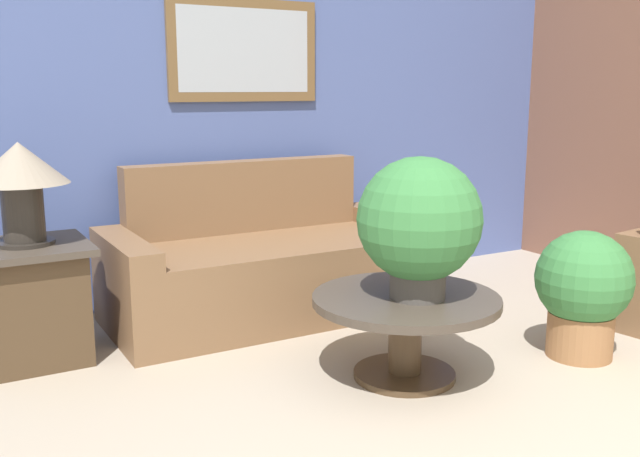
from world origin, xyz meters
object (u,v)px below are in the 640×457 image
at_px(coffee_table, 406,318).
at_px(table_lamp, 20,175).
at_px(couch_main, 266,266).
at_px(potted_plant_floor, 583,289).
at_px(side_table, 30,302).
at_px(potted_plant_on_table, 419,222).

bearing_deg(coffee_table, table_lamp, 143.34).
height_order(couch_main, potted_plant_floor, couch_main).
distance_m(coffee_table, potted_plant_floor, 0.98).
xyz_separation_m(couch_main, coffee_table, (0.14, -1.22, -0.00)).
distance_m(couch_main, coffee_table, 1.23).
bearing_deg(coffee_table, side_table, 143.34).
height_order(coffee_table, table_lamp, table_lamp).
height_order(side_table, table_lamp, table_lamp).
bearing_deg(table_lamp, potted_plant_floor, -28.74).
height_order(coffee_table, potted_plant_floor, potted_plant_floor).
distance_m(table_lamp, potted_plant_on_table, 1.94).
xyz_separation_m(coffee_table, side_table, (-1.50, 1.12, 0.01)).
xyz_separation_m(coffee_table, table_lamp, (-1.50, 1.12, 0.65)).
height_order(couch_main, table_lamp, table_lamp).
height_order(couch_main, potted_plant_on_table, potted_plant_on_table).
distance_m(couch_main, potted_plant_on_table, 1.37).
bearing_deg(couch_main, potted_plant_floor, -53.04).
bearing_deg(side_table, potted_plant_floor, -28.74).
relative_size(coffee_table, side_table, 1.47).
bearing_deg(coffee_table, potted_plant_floor, -13.32).
bearing_deg(potted_plant_floor, couch_main, 126.96).
bearing_deg(table_lamp, coffee_table, -36.66).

